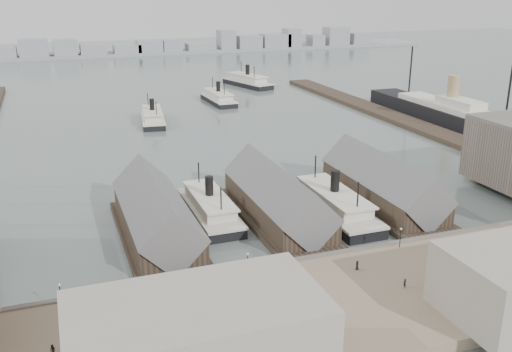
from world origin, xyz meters
name	(u,v)px	position (x,y,z in m)	size (l,w,h in m)	color
ground	(310,253)	(0.00, 0.00, 0.00)	(900.00, 900.00, 0.00)	#515D5A
quay	(364,301)	(0.00, -20.00, 1.00)	(180.00, 30.00, 2.00)	#7C6A54
seawall	(323,260)	(0.00, -5.20, 1.15)	(180.00, 1.20, 2.30)	#59544C
east_wharf	(396,118)	(78.00, 90.00, 0.80)	(10.00, 180.00, 1.60)	#2D231C
ferry_shed_west	(156,217)	(-26.00, 16.88, 4.64)	(14.00, 42.00, 12.60)	#2D231C
ferry_shed_center	(277,200)	(0.00, 16.88, 4.64)	(14.00, 42.00, 12.60)	#2D231C
ferry_shed_east	(382,186)	(26.00, 16.88, 4.64)	(14.00, 42.00, 12.60)	#2D231C
street_bldg_west	(198,345)	(-30.00, -32.00, 8.00)	(30.00, 16.00, 12.00)	gray
lamp_post_far_w	(60,291)	(-45.00, -7.00, 4.71)	(0.44, 0.44, 3.92)	black
lamp_post_near_w	(248,259)	(-15.00, -7.00, 4.71)	(0.44, 0.44, 3.92)	black
lamp_post_near_e	(401,234)	(15.00, -7.00, 4.71)	(0.44, 0.44, 3.92)	black
far_shore	(106,50)	(-2.07, 334.14, 3.91)	(500.00, 40.00, 15.72)	gray
ferry_docked_west	(210,207)	(-13.00, 23.90, 2.31)	(8.29, 27.65, 9.87)	black
ferry_docked_east	(334,204)	(13.00, 15.50, 2.56)	(9.18, 30.60, 10.93)	black
ferry_open_near	(153,117)	(-8.66, 116.72, 2.23)	(11.41, 27.45, 9.51)	black
ferry_open_mid	(218,98)	(24.55, 144.13, 2.28)	(9.31, 27.58, 9.74)	black
ferry_open_far	(248,81)	(50.12, 179.56, 2.64)	(17.90, 32.91, 11.26)	black
ocean_steamer	(451,114)	(92.00, 77.03, 3.84)	(12.23, 89.36, 17.87)	black
horse_cart_left	(166,314)	(-30.70, -15.60, 2.76)	(4.70, 3.09, 1.45)	black
horse_cart_center	(307,307)	(-10.64, -21.20, 2.85)	(5.01, 1.76, 1.70)	black
horse_cart_right	(485,286)	(18.81, -25.15, 2.81)	(4.76, 3.57, 1.61)	black
pedestrian_0	(88,322)	(-41.61, -14.12, 2.81)	(0.59, 0.43, 1.61)	black
pedestrian_1	(53,350)	(-46.54, -19.18, 2.79)	(0.76, 0.60, 1.57)	black
pedestrian_2	(166,286)	(-29.15, -8.00, 2.91)	(1.17, 0.67, 1.82)	black
pedestrian_3	(284,330)	(-16.02, -25.38, 2.81)	(0.95, 0.40, 1.62)	black
pedestrian_4	(357,265)	(3.13, -12.02, 2.83)	(0.81, 0.53, 1.66)	black
pedestrian_5	(405,283)	(7.28, -20.06, 2.80)	(0.58, 0.42, 1.59)	black
pedestrian_6	(452,252)	(21.58, -13.47, 2.85)	(0.83, 0.65, 1.71)	black
pedestrian_8	(491,234)	(33.74, -9.61, 2.85)	(1.00, 0.42, 1.70)	black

